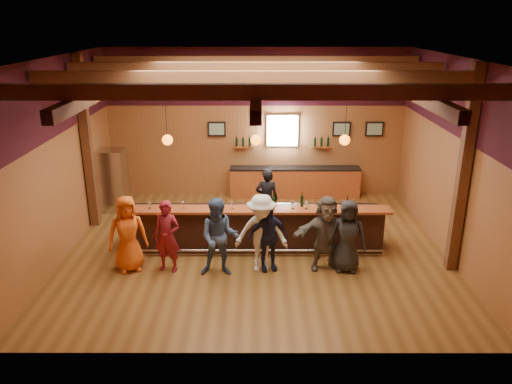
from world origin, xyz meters
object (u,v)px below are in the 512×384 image
at_px(customer_white, 261,233).
at_px(customer_brown, 326,233).
at_px(bartender, 267,199).
at_px(customer_redvest, 167,236).
at_px(bar_counter, 257,226).
at_px(customer_denim, 219,237).
at_px(bottle_a, 274,202).
at_px(customer_orange, 128,234).
at_px(customer_navy, 268,237).
at_px(stainless_fridge, 113,180).
at_px(customer_dark, 347,236).
at_px(ice_bucket, 264,202).
at_px(back_bar_cabinet, 295,182).

bearing_deg(customer_white, customer_brown, 6.51).
bearing_deg(customer_brown, bartender, 107.88).
bearing_deg(customer_redvest, bar_counter, 46.36).
bearing_deg(customer_denim, bottle_a, 45.15).
height_order(customer_orange, customer_navy, customer_orange).
bearing_deg(customer_brown, customer_redvest, 170.41).
relative_size(bar_counter, stainless_fridge, 3.50).
bearing_deg(stainless_fridge, customer_redvest, -59.55).
xyz_separation_m(customer_brown, bartender, (-1.25, 2.24, -0.03)).
height_order(customer_dark, bartender, customer_dark).
relative_size(customer_white, customer_dark, 1.08).
xyz_separation_m(customer_navy, ice_bucket, (-0.08, 0.97, 0.45)).
bearing_deg(stainless_fridge, customer_white, -41.06).
xyz_separation_m(customer_denim, customer_brown, (2.32, 0.28, -0.02)).
xyz_separation_m(customer_orange, customer_dark, (4.79, -0.02, -0.04)).
height_order(bar_counter, customer_dark, customer_dark).
bearing_deg(bottle_a, customer_white, -107.02).
height_order(customer_redvest, bartender, bartender).
bearing_deg(bar_counter, customer_navy, -78.46).
relative_size(customer_orange, customer_navy, 1.11).
bearing_deg(customer_redvest, customer_dark, 14.09).
height_order(ice_bucket, bottle_a, bottle_a).
bearing_deg(customer_redvest, customer_white, 14.29).
height_order(customer_orange, bartender, customer_orange).
xyz_separation_m(back_bar_cabinet, customer_brown, (0.34, -4.71, 0.37)).
bearing_deg(bartender, customer_brown, 119.89).
height_order(back_bar_cabinet, stainless_fridge, stainless_fridge).
xyz_separation_m(stainless_fridge, customer_white, (4.22, -3.68, -0.01)).
xyz_separation_m(stainless_fridge, customer_dark, (6.09, -3.68, -0.08)).
distance_m(customer_white, ice_bucket, 1.05).
distance_m(customer_denim, customer_navy, 1.07).
distance_m(customer_denim, customer_brown, 2.34).
distance_m(stainless_fridge, bottle_a, 5.28).
bearing_deg(customer_brown, customer_denim, 175.52).
bearing_deg(customer_navy, customer_denim, 179.40).
height_order(customer_orange, customer_redvest, customer_orange).
bearing_deg(bottle_a, ice_bucket, 169.90).
relative_size(bar_counter, bottle_a, 18.77).
xyz_separation_m(customer_orange, customer_redvest, (0.87, -0.03, -0.05)).
bearing_deg(back_bar_cabinet, stainless_fridge, -168.07).
xyz_separation_m(customer_dark, ice_bucket, (-1.81, 0.99, 0.41)).
distance_m(customer_denim, bartender, 2.74).
bearing_deg(customer_redvest, customer_navy, 15.01).
bearing_deg(ice_bucket, customer_dark, -28.73).
bearing_deg(bartender, stainless_fridge, -16.31).
bearing_deg(customer_dark, customer_brown, 172.67).
xyz_separation_m(customer_brown, bottle_a, (-1.13, 0.86, 0.39)).
relative_size(back_bar_cabinet, customer_denim, 2.29).
bearing_deg(back_bar_cabinet, customer_navy, -101.14).
xyz_separation_m(bar_counter, customer_brown, (1.52, -1.14, 0.33)).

